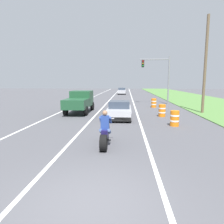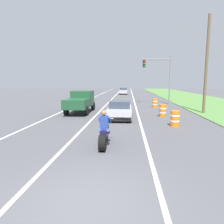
{
  "view_description": "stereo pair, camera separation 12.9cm",
  "coord_description": "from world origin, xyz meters",
  "px_view_note": "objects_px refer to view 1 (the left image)",
  "views": [
    {
      "loc": [
        0.83,
        -4.39,
        2.84
      ],
      "look_at": [
        -0.04,
        7.93,
        1.0
      ],
      "focal_mm": 32.56,
      "sensor_mm": 36.0,
      "label": 1
    },
    {
      "loc": [
        0.96,
        -4.38,
        2.84
      ],
      "look_at": [
        -0.04,
        7.93,
        1.0
      ],
      "focal_mm": 32.56,
      "sensor_mm": 36.0,
      "label": 2
    }
  ],
  "objects_px": {
    "sports_car_silver": "(119,110)",
    "distant_car_far_ahead": "(122,91)",
    "construction_barrel_mid": "(162,110)",
    "construction_barrel_nearest": "(175,118)",
    "traffic_light_mast_near": "(160,73)",
    "construction_barrel_far": "(154,103)",
    "pickup_truck_left_lane_dark_green": "(80,101)",
    "motorcycle_with_rider": "(105,134)"
  },
  "relations": [
    {
      "from": "pickup_truck_left_lane_dark_green",
      "to": "distant_car_far_ahead",
      "type": "distance_m",
      "value": 28.2
    },
    {
      "from": "construction_barrel_mid",
      "to": "construction_barrel_nearest",
      "type": "bearing_deg",
      "value": -87.0
    },
    {
      "from": "traffic_light_mast_near",
      "to": "construction_barrel_mid",
      "type": "height_order",
      "value": "traffic_light_mast_near"
    },
    {
      "from": "construction_barrel_nearest",
      "to": "traffic_light_mast_near",
      "type": "bearing_deg",
      "value": 85.39
    },
    {
      "from": "sports_car_silver",
      "to": "construction_barrel_mid",
      "type": "distance_m",
      "value": 3.62
    },
    {
      "from": "pickup_truck_left_lane_dark_green",
      "to": "distant_car_far_ahead",
      "type": "bearing_deg",
      "value": 83.37
    },
    {
      "from": "construction_barrel_mid",
      "to": "traffic_light_mast_near",
      "type": "bearing_deg",
      "value": 82.54
    },
    {
      "from": "pickup_truck_left_lane_dark_green",
      "to": "construction_barrel_nearest",
      "type": "relative_size",
      "value": 4.8
    },
    {
      "from": "sports_car_silver",
      "to": "distant_car_far_ahead",
      "type": "relative_size",
      "value": 1.08
    },
    {
      "from": "motorcycle_with_rider",
      "to": "distant_car_far_ahead",
      "type": "height_order",
      "value": "motorcycle_with_rider"
    },
    {
      "from": "construction_barrel_mid",
      "to": "distant_car_far_ahead",
      "type": "xyz_separation_m",
      "value": [
        -3.98,
        29.68,
        0.27
      ]
    },
    {
      "from": "construction_barrel_far",
      "to": "distant_car_far_ahead",
      "type": "height_order",
      "value": "distant_car_far_ahead"
    },
    {
      "from": "distant_car_far_ahead",
      "to": "traffic_light_mast_near",
      "type": "bearing_deg",
      "value": -75.44
    },
    {
      "from": "construction_barrel_nearest",
      "to": "sports_car_silver",
      "type": "bearing_deg",
      "value": 144.59
    },
    {
      "from": "distant_car_far_ahead",
      "to": "construction_barrel_far",
      "type": "bearing_deg",
      "value": -80.14
    },
    {
      "from": "pickup_truck_left_lane_dark_green",
      "to": "traffic_light_mast_near",
      "type": "relative_size",
      "value": 0.8
    },
    {
      "from": "distant_car_far_ahead",
      "to": "construction_barrel_nearest",
      "type": "bearing_deg",
      "value": -82.85
    },
    {
      "from": "motorcycle_with_rider",
      "to": "sports_car_silver",
      "type": "relative_size",
      "value": 0.51
    },
    {
      "from": "construction_barrel_nearest",
      "to": "pickup_truck_left_lane_dark_green",
      "type": "bearing_deg",
      "value": 144.61
    },
    {
      "from": "sports_car_silver",
      "to": "pickup_truck_left_lane_dark_green",
      "type": "height_order",
      "value": "pickup_truck_left_lane_dark_green"
    },
    {
      "from": "construction_barrel_far",
      "to": "distant_car_far_ahead",
      "type": "bearing_deg",
      "value": 99.86
    },
    {
      "from": "construction_barrel_nearest",
      "to": "construction_barrel_mid",
      "type": "height_order",
      "value": "same"
    },
    {
      "from": "traffic_light_mast_near",
      "to": "construction_barrel_far",
      "type": "distance_m",
      "value": 5.01
    },
    {
      "from": "pickup_truck_left_lane_dark_green",
      "to": "traffic_light_mast_near",
      "type": "height_order",
      "value": "traffic_light_mast_near"
    },
    {
      "from": "construction_barrel_far",
      "to": "distant_car_far_ahead",
      "type": "xyz_separation_m",
      "value": [
        -4.11,
        23.62,
        0.27
      ]
    },
    {
      "from": "construction_barrel_mid",
      "to": "construction_barrel_far",
      "type": "relative_size",
      "value": 1.0
    },
    {
      "from": "motorcycle_with_rider",
      "to": "pickup_truck_left_lane_dark_green",
      "type": "xyz_separation_m",
      "value": [
        -3.38,
        9.81,
        0.51
      ]
    },
    {
      "from": "motorcycle_with_rider",
      "to": "construction_barrel_nearest",
      "type": "height_order",
      "value": "motorcycle_with_rider"
    },
    {
      "from": "motorcycle_with_rider",
      "to": "construction_barrel_mid",
      "type": "relative_size",
      "value": 2.21
    },
    {
      "from": "sports_car_silver",
      "to": "traffic_light_mast_near",
      "type": "height_order",
      "value": "traffic_light_mast_near"
    },
    {
      "from": "traffic_light_mast_near",
      "to": "distant_car_far_ahead",
      "type": "height_order",
      "value": "traffic_light_mast_near"
    },
    {
      "from": "traffic_light_mast_near",
      "to": "construction_barrel_mid",
      "type": "xyz_separation_m",
      "value": [
        -1.25,
        -9.53,
        -3.43
      ]
    },
    {
      "from": "pickup_truck_left_lane_dark_green",
      "to": "construction_barrel_mid",
      "type": "height_order",
      "value": "pickup_truck_left_lane_dark_green"
    },
    {
      "from": "sports_car_silver",
      "to": "distant_car_far_ahead",
      "type": "bearing_deg",
      "value": 90.95
    },
    {
      "from": "sports_car_silver",
      "to": "construction_barrel_mid",
      "type": "height_order",
      "value": "sports_car_silver"
    },
    {
      "from": "sports_car_silver",
      "to": "distant_car_far_ahead",
      "type": "distance_m",
      "value": 30.68
    },
    {
      "from": "pickup_truck_left_lane_dark_green",
      "to": "sports_car_silver",
      "type": "bearing_deg",
      "value": -35.37
    },
    {
      "from": "motorcycle_with_rider",
      "to": "sports_car_silver",
      "type": "bearing_deg",
      "value": 86.96
    },
    {
      "from": "sports_car_silver",
      "to": "distant_car_far_ahead",
      "type": "xyz_separation_m",
      "value": [
        -0.51,
        30.68,
        0.14
      ]
    },
    {
      "from": "sports_car_silver",
      "to": "pickup_truck_left_lane_dark_green",
      "type": "distance_m",
      "value": 4.64
    },
    {
      "from": "motorcycle_with_rider",
      "to": "traffic_light_mast_near",
      "type": "height_order",
      "value": "traffic_light_mast_near"
    },
    {
      "from": "construction_barrel_mid",
      "to": "construction_barrel_far",
      "type": "xyz_separation_m",
      "value": [
        0.12,
        6.06,
        0.0
      ]
    }
  ]
}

